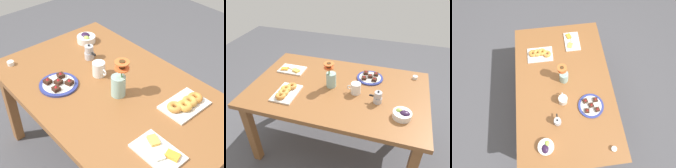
{
  "view_description": "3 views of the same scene",
  "coord_description": "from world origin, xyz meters",
  "views": [
    {
      "loc": [
        1.17,
        -1.01,
        1.99
      ],
      "look_at": [
        0.0,
        0.0,
        0.78
      ],
      "focal_mm": 50.0,
      "sensor_mm": 36.0,
      "label": 1
    },
    {
      "loc": [
        -0.48,
        1.56,
        1.89
      ],
      "look_at": [
        0.0,
        0.0,
        0.78
      ],
      "focal_mm": 35.0,
      "sensor_mm": 36.0,
      "label": 2
    },
    {
      "loc": [
        -0.72,
        0.09,
        2.41
      ],
      "look_at": [
        0.0,
        0.0,
        0.78
      ],
      "focal_mm": 28.0,
      "sensor_mm": 36.0,
      "label": 3
    }
  ],
  "objects": [
    {
      "name": "dining_table",
      "position": [
        0.0,
        0.0,
        0.65
      ],
      "size": [
        1.6,
        1.0,
        0.74
      ],
      "color": "brown",
      "rests_on": "ground_plane"
    },
    {
      "name": "grape_bowl",
      "position": [
        -0.58,
        0.23,
        0.77
      ],
      "size": [
        0.14,
        0.14,
        0.07
      ],
      "color": "white",
      "rests_on": "dining_table"
    },
    {
      "name": "ground_plane",
      "position": [
        0.0,
        0.0,
        0.0
      ],
      "size": [
        6.0,
        6.0,
        0.0
      ],
      "primitive_type": "plane",
      "color": "#4C4C51"
    },
    {
      "name": "moka_pot",
      "position": [
        -0.37,
        0.11,
        0.79
      ],
      "size": [
        0.11,
        0.07,
        0.12
      ],
      "color": "#B7B7BC",
      "rests_on": "dining_table"
    },
    {
      "name": "coffee_mug",
      "position": [
        -0.17,
        0.03,
        0.79
      ],
      "size": [
        0.12,
        0.09,
        0.1
      ],
      "color": "white",
      "rests_on": "dining_table"
    },
    {
      "name": "flower_vase",
      "position": [
        0.07,
        -0.0,
        0.83
      ],
      "size": [
        0.11,
        0.11,
        0.25
      ],
      "color": "#99C1B7",
      "rests_on": "dining_table"
    },
    {
      "name": "cheese_platter",
      "position": [
        0.54,
        -0.16,
        0.75
      ],
      "size": [
        0.26,
        0.17,
        0.03
      ],
      "color": "white",
      "rests_on": "dining_table"
    },
    {
      "name": "croissant_platter",
      "position": [
        0.41,
        0.22,
        0.76
      ],
      "size": [
        0.19,
        0.28,
        0.05
      ],
      "color": "white",
      "rests_on": "dining_table"
    },
    {
      "name": "jam_cup_honey",
      "position": [
        -0.67,
        -0.36,
        0.76
      ],
      "size": [
        0.05,
        0.05,
        0.03
      ],
      "color": "white",
      "rests_on": "dining_table"
    },
    {
      "name": "dessert_plate",
      "position": [
        -0.25,
        -0.24,
        0.75
      ],
      "size": [
        0.25,
        0.25,
        0.05
      ],
      "color": "navy",
      "rests_on": "dining_table"
    }
  ]
}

